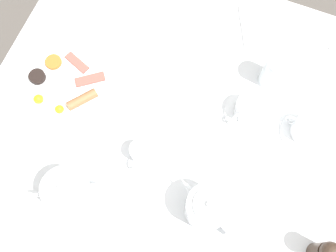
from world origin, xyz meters
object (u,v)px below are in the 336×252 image
(teacup_with_saucer_left, at_px, (306,130))
(teacup_with_saucer_right, at_px, (249,110))
(napkin_folded, at_px, (256,26))
(creamer_jug, at_px, (140,152))
(knife_by_plate, at_px, (177,91))
(teapot_far, at_px, (68,191))
(teapot_near, at_px, (208,208))
(breakfast_plate, at_px, (63,87))
(water_glass_tall, at_px, (274,71))

(teacup_with_saucer_left, xyz_separation_m, teacup_with_saucer_right, (0.00, -0.17, 0.00))
(teacup_with_saucer_right, xyz_separation_m, napkin_folded, (-0.28, -0.06, -0.02))
(creamer_jug, xyz_separation_m, knife_by_plate, (-0.22, 0.02, -0.03))
(teapot_far, height_order, teacup_with_saucer_left, teapot_far)
(teapot_far, distance_m, teacup_with_saucer_left, 0.66)
(knife_by_plate, bearing_deg, teacup_with_saucer_left, 92.24)
(teacup_with_saucer_right, relative_size, napkin_folded, 0.77)
(knife_by_plate, bearing_deg, teapot_near, 33.94)
(creamer_jug, bearing_deg, teacup_with_saucer_left, 119.85)
(teacup_with_saucer_left, relative_size, knife_by_plate, 0.60)
(breakfast_plate, height_order, water_glass_tall, water_glass_tall)
(teapot_near, bearing_deg, knife_by_plate, -31.87)
(water_glass_tall, bearing_deg, creamer_jug, -36.75)
(breakfast_plate, relative_size, knife_by_plate, 1.37)
(breakfast_plate, height_order, teapot_near, teapot_near)
(creamer_jug, bearing_deg, breakfast_plate, -109.89)
(teapot_near, relative_size, knife_by_plate, 0.86)
(teapot_far, distance_m, water_glass_tall, 0.65)
(teapot_near, distance_m, teacup_with_saucer_right, 0.31)
(teacup_with_saucer_left, distance_m, napkin_folded, 0.36)
(breakfast_plate, height_order, napkin_folded, breakfast_plate)
(teapot_near, bearing_deg, napkin_folded, -61.20)
(teacup_with_saucer_right, bearing_deg, teapot_far, -42.53)
(teacup_with_saucer_right, height_order, water_glass_tall, water_glass_tall)
(teacup_with_saucer_left, bearing_deg, knife_by_plate, -87.76)
(napkin_folded, bearing_deg, teacup_with_saucer_left, 39.24)
(breakfast_plate, bearing_deg, napkin_folded, 131.35)
(teacup_with_saucer_right, bearing_deg, knife_by_plate, -86.75)
(teapot_far, bearing_deg, breakfast_plate, -88.11)
(teapot_far, xyz_separation_m, water_glass_tall, (-0.52, 0.39, 0.00))
(teapot_far, bearing_deg, teacup_with_saucer_right, -161.41)
(water_glass_tall, distance_m, creamer_jug, 0.44)
(teacup_with_saucer_left, distance_m, teacup_with_saucer_right, 0.17)
(breakfast_plate, distance_m, napkin_folded, 0.62)
(teapot_near, height_order, teacup_with_saucer_left, teapot_near)
(napkin_folded, height_order, knife_by_plate, napkin_folded)
(breakfast_plate, xyz_separation_m, creamer_jug, (0.10, 0.29, 0.02))
(teapot_near, distance_m, knife_by_plate, 0.36)
(teacup_with_saucer_left, xyz_separation_m, water_glass_tall, (-0.12, -0.14, 0.03))
(breakfast_plate, relative_size, creamer_jug, 3.90)
(knife_by_plate, bearing_deg, water_glass_tall, 119.75)
(napkin_folded, relative_size, knife_by_plate, 0.78)
(teacup_with_saucer_left, distance_m, knife_by_plate, 0.38)
(breakfast_plate, bearing_deg, water_glass_tall, 114.17)
(teacup_with_saucer_right, height_order, creamer_jug, teacup_with_saucer_right)
(teapot_far, height_order, napkin_folded, teapot_far)
(teacup_with_saucer_left, bearing_deg, teacup_with_saucer_right, -89.04)
(teapot_far, relative_size, teacup_with_saucer_left, 1.39)
(teacup_with_saucer_left, relative_size, creamer_jug, 1.70)
(teapot_far, height_order, knife_by_plate, teapot_far)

